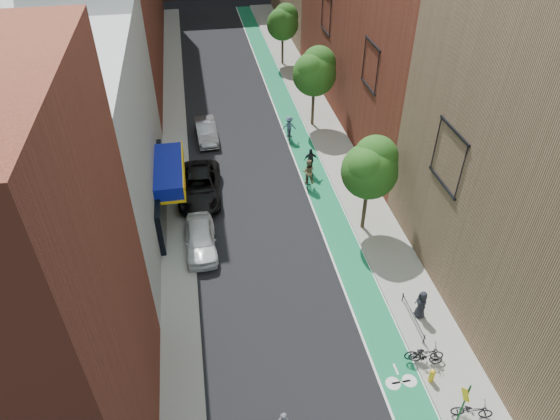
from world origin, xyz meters
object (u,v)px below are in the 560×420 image
parked_car_white (200,239)px  cyclist_lane_mid (311,165)px  parked_car_black (200,186)px  cyclist_lane_near (308,175)px  parked_car_silver (206,131)px  cyclist_lane_far (289,130)px  pedestrian (421,304)px  fire_hydrant (432,375)px

parked_car_white → cyclist_lane_mid: (8.36, 6.78, 0.02)m
parked_car_black → cyclist_lane_near: bearing=2.3°
parked_car_silver → cyclist_lane_mid: size_ratio=2.14×
cyclist_lane_far → pedestrian: size_ratio=1.22×
cyclist_lane_near → pedestrian: bearing=117.8°
parked_car_silver → cyclist_lane_near: bearing=-53.6°
cyclist_lane_near → fire_hydrant: size_ratio=2.87×
cyclist_lane_mid → fire_hydrant: bearing=98.6°
parked_car_white → pedestrian: (10.89, -7.39, 0.20)m
parked_car_white → cyclist_lane_near: cyclist_lane_near is taller
cyclist_lane_mid → pedestrian: size_ratio=1.26×
cyclist_lane_mid → cyclist_lane_far: size_ratio=1.03×
fire_hydrant → parked_car_silver: bearing=109.6°
parked_car_silver → cyclist_lane_near: 10.47m
cyclist_lane_near → parked_car_silver: bearing=-36.8°
parked_car_black → fire_hydrant: parked_car_black is taller
parked_car_black → fire_hydrant: bearing=-56.0°
parked_car_white → fire_hydrant: bearing=-48.6°
cyclist_lane_mid → fire_hydrant: 18.00m
cyclist_lane_far → fire_hydrant: (2.10, -23.23, -0.33)m
parked_car_black → cyclist_lane_near: cyclist_lane_near is taller
cyclist_lane_near → parked_car_black: bearing=12.4°
cyclist_lane_mid → fire_hydrant: cyclist_lane_mid is taller
parked_car_silver → cyclist_lane_far: bearing=-13.7°
cyclist_lane_far → fire_hydrant: 23.33m
cyclist_lane_near → cyclist_lane_mid: cyclist_lane_near is taller
parked_car_white → parked_car_black: 5.46m
cyclist_lane_near → pedestrian: size_ratio=1.32×
cyclist_lane_mid → cyclist_lane_far: bearing=-80.3°
parked_car_black → parked_car_white: bearing=-88.8°
cyclist_lane_far → parked_car_black: bearing=50.3°
parked_car_silver → cyclist_lane_far: cyclist_lane_far is taller
parked_car_white → cyclist_lane_mid: bearing=38.8°
parked_car_black → cyclist_lane_mid: 8.21m
cyclist_lane_mid → pedestrian: 14.39m
parked_car_white → parked_car_black: size_ratio=0.77×
parked_car_black → parked_car_silver: size_ratio=1.33×
pedestrian → cyclist_lane_far: bearing=-173.8°
parked_car_white → cyclist_lane_far: size_ratio=2.25×
cyclist_lane_far → fire_hydrant: size_ratio=2.65×
parked_car_silver → cyclist_lane_near: (6.61, -8.11, 0.26)m
pedestrian → fire_hydrant: pedestrian is taller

